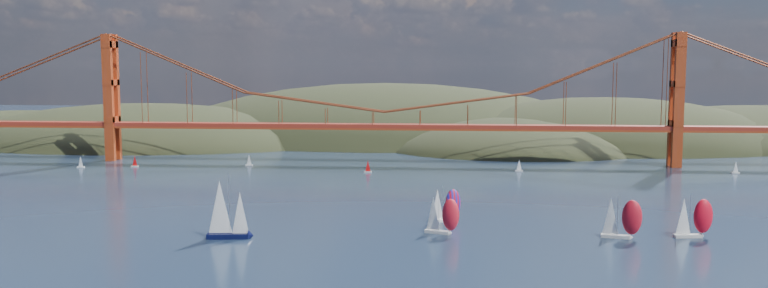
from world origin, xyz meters
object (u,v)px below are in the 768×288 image
racer_rwb (445,204)px  sloop_navy (226,210)px  racer_1 (621,217)px  racer_0 (441,215)px  racer_2 (693,217)px

racer_rwb → sloop_navy: bearing=-175.8°
racer_1 → racer_rwb: racer_1 is taller
sloop_navy → racer_rwb: 58.02m
racer_0 → sloop_navy: bearing=-150.2°
sloop_navy → racer_rwb: bearing=17.1°
sloop_navy → racer_2: (113.03, 10.70, -1.86)m
racer_0 → racer_rwb: bearing=106.5°
racer_1 → racer_rwb: 45.43m
racer_1 → sloop_navy: bearing=-161.1°
sloop_navy → racer_1: bearing=-2.4°
sloop_navy → racer_2: bearing=-2.0°
racer_0 → racer_2: (61.04, 1.22, 0.26)m
racer_0 → racer_1: 43.37m
racer_2 → racer_rwb: size_ratio=1.09×
racer_2 → racer_rwb: racer_2 is taller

